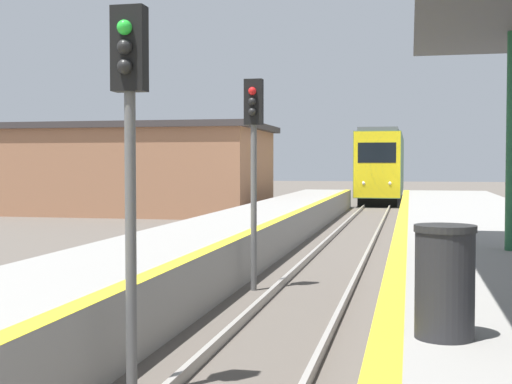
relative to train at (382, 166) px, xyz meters
name	(u,v)px	position (x,y,z in m)	size (l,w,h in m)	color
train	(382,166)	(0.00, 0.00, 0.00)	(2.67, 16.86, 4.62)	black
signal_near	(130,125)	(-1.08, -41.88, 0.60)	(0.36, 0.31, 4.20)	#595959
signal_mid	(254,143)	(-1.19, -35.22, 0.60)	(0.36, 0.31, 4.20)	#595959
trash_bin	(445,281)	(2.15, -42.64, -0.84)	(0.54, 0.54, 0.99)	#262628
station_building	(126,169)	(-12.48, -14.61, -0.09)	(14.69, 8.23, 4.48)	#9E6B4C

